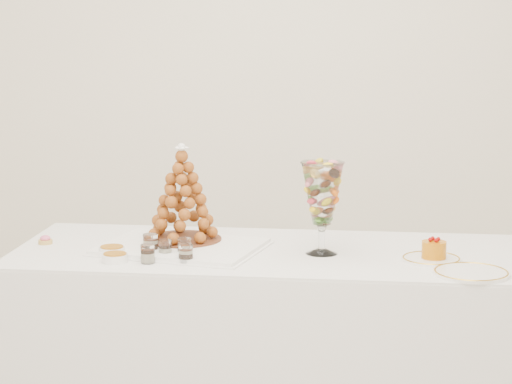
{
  "coord_description": "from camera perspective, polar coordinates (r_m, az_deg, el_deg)",
  "views": [
    {
      "loc": [
        0.3,
        -3.26,
        1.61
      ],
      "look_at": [
        0.04,
        0.22,
        0.98
      ],
      "focal_mm": 70.0,
      "sensor_mm": 36.0,
      "label": 1
    }
  ],
  "objects": [
    {
      "name": "lace_tray",
      "position": [
        3.77,
        -4.3,
        -3.15
      ],
      "size": [
        0.66,
        0.56,
        0.02
      ],
      "primitive_type": "cube",
      "rotation": [
        0.0,
        0.0,
        -0.27
      ],
      "color": "white",
      "rests_on": "buffet_table"
    },
    {
      "name": "mousse_cake",
      "position": [
        3.64,
        10.13,
        -3.25
      ],
      "size": [
        0.09,
        0.09,
        0.08
      ],
      "color": "#C26B09",
      "rests_on": "cake_plate"
    },
    {
      "name": "verrine_a",
      "position": [
        3.7,
        -6.04,
        -2.98
      ],
      "size": [
        0.06,
        0.06,
        0.07
      ],
      "primitive_type": "cylinder",
      "rotation": [
        0.0,
        0.0,
        0.13
      ],
      "color": "white",
      "rests_on": "buffet_table"
    },
    {
      "name": "spare_plate",
      "position": [
        3.48,
        12.19,
        -4.55
      ],
      "size": [
        0.26,
        0.26,
        0.01
      ],
      "primitive_type": "cylinder",
      "color": "white",
      "rests_on": "buffet_table"
    },
    {
      "name": "ramekin_front",
      "position": [
        3.61,
        -8.06,
        -3.76
      ],
      "size": [
        0.09,
        0.09,
        0.03
      ],
      "primitive_type": "cylinder",
      "color": "white",
      "rests_on": "buffet_table"
    },
    {
      "name": "pink_tart",
      "position": [
        3.93,
        -11.95,
        -2.71
      ],
      "size": [
        0.05,
        0.05,
        0.03
      ],
      "color": "tan",
      "rests_on": "buffet_table"
    },
    {
      "name": "verrine_e",
      "position": [
        3.55,
        -4.04,
        -3.56
      ],
      "size": [
        0.06,
        0.06,
        0.07
      ],
      "primitive_type": "cylinder",
      "rotation": [
        0.0,
        0.0,
        -0.14
      ],
      "color": "white",
      "rests_on": "buffet_table"
    },
    {
      "name": "buffet_table",
      "position": [
        3.85,
        0.79,
        -8.67
      ],
      "size": [
        1.96,
        0.86,
        0.73
      ],
      "rotation": [
        0.0,
        0.0,
        -0.05
      ],
      "color": "white",
      "rests_on": "ground"
    },
    {
      "name": "macaron_vase",
      "position": [
        3.66,
        3.8,
        -0.15
      ],
      "size": [
        0.16,
        0.16,
        0.34
      ],
      "color": "white",
      "rests_on": "buffet_table"
    },
    {
      "name": "verrine_d",
      "position": [
        3.57,
        -6.21,
        -3.53
      ],
      "size": [
        0.05,
        0.05,
        0.07
      ],
      "primitive_type": "cylinder",
      "rotation": [
        0.0,
        0.0,
        -0.0
      ],
      "color": "white",
      "rests_on": "buffet_table"
    },
    {
      "name": "ramekin_back",
      "position": [
        3.71,
        -8.23,
        -3.36
      ],
      "size": [
        0.1,
        0.1,
        0.03
      ],
      "primitive_type": "cylinder",
      "color": "white",
      "rests_on": "buffet_table"
    },
    {
      "name": "verrine_c",
      "position": [
        3.66,
        -4.11,
        -3.16
      ],
      "size": [
        0.06,
        0.06,
        0.07
      ],
      "primitive_type": "cylinder",
      "rotation": [
        0.0,
        0.0,
        -0.34
      ],
      "color": "white",
      "rests_on": "buffet_table"
    },
    {
      "name": "croquembouche",
      "position": [
        3.81,
        -4.24,
        -0.08
      ],
      "size": [
        0.3,
        0.3,
        0.37
      ],
      "rotation": [
        0.0,
        0.0,
        0.15
      ],
      "color": "brown",
      "rests_on": "lace_tray"
    },
    {
      "name": "cake_plate",
      "position": [
        3.65,
        9.98,
        -3.8
      ],
      "size": [
        0.21,
        0.21,
        0.01
      ],
      "primitive_type": "cylinder",
      "color": "white",
      "rests_on": "buffet_table"
    },
    {
      "name": "verrine_b",
      "position": [
        3.65,
        -5.21,
        -3.24
      ],
      "size": [
        0.06,
        0.06,
        0.06
      ],
      "primitive_type": "cylinder",
      "rotation": [
        0.0,
        0.0,
        -0.27
      ],
      "color": "white",
      "rests_on": "buffet_table"
    }
  ]
}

